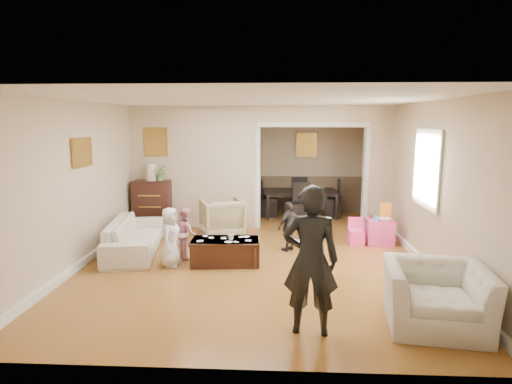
# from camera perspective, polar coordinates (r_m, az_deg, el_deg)

# --- Properties ---
(floor) EXTENTS (7.00, 7.00, 0.00)m
(floor) POSITION_cam_1_polar(r_m,az_deg,el_deg) (7.42, -0.08, -8.28)
(floor) COLOR #A5712A
(floor) RESTS_ON ground
(partition_left) EXTENTS (2.75, 0.18, 2.60)m
(partition_left) POSITION_cam_1_polar(r_m,az_deg,el_deg) (9.07, -8.21, 3.34)
(partition_left) COLOR tan
(partition_left) RESTS_ON ground
(partition_right) EXTENTS (0.55, 0.18, 2.60)m
(partition_right) POSITION_cam_1_polar(r_m,az_deg,el_deg) (9.15, 16.22, 3.11)
(partition_right) COLOR tan
(partition_right) RESTS_ON ground
(partition_header) EXTENTS (2.22, 0.18, 0.35)m
(partition_header) POSITION_cam_1_polar(r_m,az_deg,el_deg) (8.88, 7.76, 10.49)
(partition_header) COLOR tan
(partition_header) RESTS_ON partition_right
(window_pane) EXTENTS (0.03, 0.95, 1.10)m
(window_pane) POSITION_cam_1_polar(r_m,az_deg,el_deg) (7.09, 22.38, 2.98)
(window_pane) COLOR white
(window_pane) RESTS_ON ground
(framed_art_partition) EXTENTS (0.45, 0.03, 0.55)m
(framed_art_partition) POSITION_cam_1_polar(r_m,az_deg,el_deg) (9.12, -13.55, 6.67)
(framed_art_partition) COLOR brown
(framed_art_partition) RESTS_ON partition_left
(framed_art_sofa_wall) EXTENTS (0.03, 0.55, 0.40)m
(framed_art_sofa_wall) POSITION_cam_1_polar(r_m,az_deg,el_deg) (7.16, -22.66, 5.03)
(framed_art_sofa_wall) COLOR brown
(framed_art_alcove) EXTENTS (0.45, 0.03, 0.55)m
(framed_art_alcove) POSITION_cam_1_polar(r_m,az_deg,el_deg) (10.53, 6.92, 6.43)
(framed_art_alcove) COLOR brown
(sofa) EXTENTS (1.08, 2.09, 0.58)m
(sofa) POSITION_cam_1_polar(r_m,az_deg,el_deg) (7.68, -16.23, -5.79)
(sofa) COLOR beige
(sofa) RESTS_ON ground
(armchair_back) EXTENTS (1.04, 1.05, 0.74)m
(armchair_back) POSITION_cam_1_polar(r_m,az_deg,el_deg) (8.45, -4.67, -3.45)
(armchair_back) COLOR tan
(armchair_back) RESTS_ON ground
(armchair_front) EXTENTS (1.21, 1.09, 0.71)m
(armchair_front) POSITION_cam_1_polar(r_m,az_deg,el_deg) (5.21, 23.37, -13.00)
(armchair_front) COLOR beige
(armchair_front) RESTS_ON ground
(dresser) EXTENTS (0.76, 0.43, 1.05)m
(dresser) POSITION_cam_1_polar(r_m,az_deg,el_deg) (9.14, -13.94, -1.72)
(dresser) COLOR black
(dresser) RESTS_ON ground
(table_lamp) EXTENTS (0.22, 0.22, 0.36)m
(table_lamp) POSITION_cam_1_polar(r_m,az_deg,el_deg) (9.03, -14.12, 2.67)
(table_lamp) COLOR beige
(table_lamp) RESTS_ON dresser
(potted_plant) EXTENTS (0.30, 0.26, 0.33)m
(potted_plant) POSITION_cam_1_polar(r_m,az_deg,el_deg) (8.98, -12.90, 2.58)
(potted_plant) COLOR #4C7C37
(potted_plant) RESTS_ON dresser
(coffee_table) EXTENTS (1.13, 0.64, 0.41)m
(coffee_table) POSITION_cam_1_polar(r_m,az_deg,el_deg) (6.83, -4.22, -8.11)
(coffee_table) COLOR #321810
(coffee_table) RESTS_ON ground
(coffee_cup) EXTENTS (0.11, 0.11, 0.09)m
(coffee_cup) POSITION_cam_1_polar(r_m,az_deg,el_deg) (6.70, -3.45, -6.23)
(coffee_cup) COLOR beige
(coffee_cup) RESTS_ON coffee_table
(play_table) EXTENTS (0.51, 0.51, 0.47)m
(play_table) POSITION_cam_1_polar(r_m,az_deg,el_deg) (8.23, 16.52, -5.19)
(play_table) COLOR #E73D90
(play_table) RESTS_ON ground
(cereal_box) EXTENTS (0.20, 0.08, 0.30)m
(cereal_box) POSITION_cam_1_polar(r_m,az_deg,el_deg) (8.26, 17.29, -2.43)
(cereal_box) COLOR yellow
(cereal_box) RESTS_ON play_table
(cyan_cup) EXTENTS (0.08, 0.08, 0.08)m
(cyan_cup) POSITION_cam_1_polar(r_m,az_deg,el_deg) (8.09, 16.00, -3.42)
(cyan_cup) COLOR #25B8BB
(cyan_cup) RESTS_ON play_table
(toy_block) EXTENTS (0.09, 0.08, 0.05)m
(toy_block) POSITION_cam_1_polar(r_m,az_deg,el_deg) (8.25, 15.60, -3.26)
(toy_block) COLOR red
(toy_block) RESTS_ON play_table
(play_bowl) EXTENTS (0.23, 0.23, 0.05)m
(play_bowl) POSITION_cam_1_polar(r_m,az_deg,el_deg) (8.07, 17.15, -3.62)
(play_bowl) COLOR silver
(play_bowl) RESTS_ON play_table
(dining_table) EXTENTS (1.84, 1.10, 0.62)m
(dining_table) POSITION_cam_1_polar(r_m,az_deg,el_deg) (10.13, 6.06, -1.61)
(dining_table) COLOR black
(dining_table) RESTS_ON ground
(adult_person) EXTENTS (0.63, 0.44, 1.64)m
(adult_person) POSITION_cam_1_polar(r_m,az_deg,el_deg) (4.55, 7.46, -9.24)
(adult_person) COLOR black
(adult_person) RESTS_ON ground
(child_kneel_a) EXTENTS (0.34, 0.49, 0.95)m
(child_kneel_a) POSITION_cam_1_polar(r_m,az_deg,el_deg) (6.77, -11.61, -6.05)
(child_kneel_a) COLOR silver
(child_kneel_a) RESTS_ON ground
(child_kneel_b) EXTENTS (0.47, 0.51, 0.85)m
(child_kneel_b) POSITION_cam_1_polar(r_m,az_deg,el_deg) (7.17, -9.54, -5.50)
(child_kneel_b) COLOR pink
(child_kneel_b) RESTS_ON ground
(child_toddler) EXTENTS (0.52, 0.53, 0.89)m
(child_toddler) POSITION_cam_1_polar(r_m,az_deg,el_deg) (7.44, 4.55, -4.68)
(child_toddler) COLOR black
(child_toddler) RESTS_ON ground
(craft_papers) EXTENTS (0.87, 0.45, 0.00)m
(craft_papers) POSITION_cam_1_polar(r_m,az_deg,el_deg) (6.79, -4.08, -6.42)
(craft_papers) COLOR white
(craft_papers) RESTS_ON coffee_table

